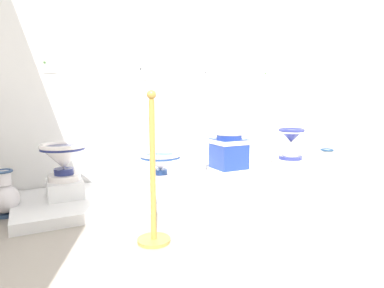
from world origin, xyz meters
name	(u,v)px	position (x,y,z in m)	size (l,w,h in m)	color
ground_plane	(298,243)	(2.04, 0.81, -0.01)	(6.08, 5.63, 0.02)	#A3998C
wall_back	(176,52)	(2.04, 2.86, 1.55)	(4.28, 0.06, 3.11)	white
display_platform	(197,186)	(2.04, 2.31, 0.05)	(3.62, 0.99, 0.09)	white
plinth_block_central_ornate	(65,189)	(0.68, 2.37, 0.17)	(0.31, 0.35, 0.16)	white
antique_toilet_central_ornate	(63,157)	(0.68, 2.37, 0.47)	(0.41, 0.41, 0.34)	white
plinth_block_tall_cobalt	(161,183)	(1.59, 2.26, 0.14)	(0.32, 0.32, 0.09)	white
antique_toilet_tall_cobalt	(160,161)	(1.59, 2.26, 0.37)	(0.42, 0.42, 0.28)	white
plinth_block_rightmost	(229,172)	(2.50, 2.38, 0.14)	(0.36, 0.38, 0.09)	white
antique_toilet_rightmost	(229,149)	(2.50, 2.38, 0.41)	(0.36, 0.35, 0.43)	#213A98
plinth_block_leftmost	(290,164)	(3.38, 2.30, 0.16)	(0.30, 0.33, 0.14)	white
antique_toilet_leftmost	(291,140)	(3.38, 2.30, 0.48)	(0.32, 0.32, 0.39)	navy
info_placard_first	(49,66)	(0.64, 2.82, 1.32)	(0.13, 0.01, 0.12)	white
info_placard_second	(144,73)	(1.62, 2.82, 1.29)	(0.12, 0.01, 0.14)	white
info_placard_third	(208,76)	(2.46, 2.82, 1.29)	(0.12, 0.01, 0.14)	white
info_placard_fourth	(267,76)	(3.41, 2.82, 1.31)	(0.12, 0.01, 0.12)	white
decorative_vase_companion	(5,197)	(0.20, 2.33, 0.17)	(0.23, 0.23, 0.41)	#31496F
decorative_vase_corner	(326,164)	(3.88, 2.16, 0.15)	(0.22, 0.22, 0.35)	navy
stanchion_post_near_left	(153,194)	(1.14, 1.28, 0.34)	(0.23, 0.23, 1.05)	gold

